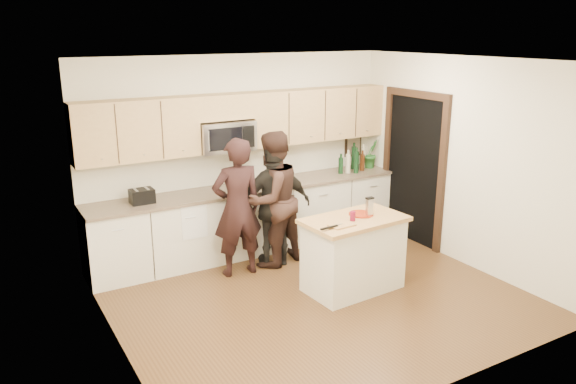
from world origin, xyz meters
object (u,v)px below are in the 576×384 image
island (353,254)px  woman_center (272,199)px  toaster (142,196)px  woman_left (237,208)px  woman_right (275,206)px

island → woman_center: 1.32m
toaster → woman_center: (1.54, -0.54, -0.14)m
woman_left → woman_right: woman_left is taller
island → toaster: bearing=135.9°
woman_right → toaster: bearing=-9.7°
island → toaster: (-2.00, 1.70, 0.57)m
island → woman_left: size_ratio=0.70×
woman_center → woman_left: bearing=-9.1°
woman_center → woman_right: size_ratio=1.09×
toaster → woman_center: size_ratio=0.16×
woman_left → woman_center: 0.53m
island → woman_right: woman_right is taller
island → toaster: size_ratio=4.33×
woman_right → island: bearing=122.5°
woman_center → island: bearing=95.5°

